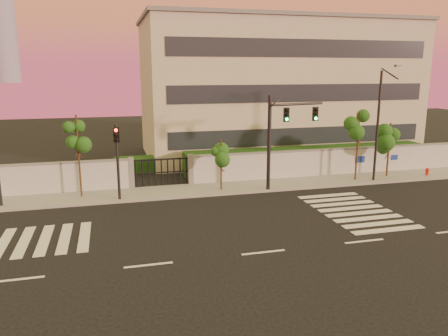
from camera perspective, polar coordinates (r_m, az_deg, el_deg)
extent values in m
plane|color=black|center=(19.60, 5.16, -10.93)|extent=(120.00, 120.00, 0.00)
cube|color=gray|center=(29.10, -1.87, -2.76)|extent=(60.00, 3.00, 0.15)
cube|color=#ACAEB4|center=(36.18, 20.54, 1.00)|extent=(31.00, 0.30, 2.00)
cube|color=slate|center=(35.99, 20.67, 2.66)|extent=(31.00, 0.36, 0.12)
cube|color=slate|center=(29.65, -12.00, -0.71)|extent=(0.35, 0.35, 2.20)
cube|color=slate|center=(30.08, -4.38, -0.27)|extent=(0.35, 0.35, 2.20)
cube|color=#11330F|center=(35.54, 10.93, 1.23)|extent=(20.00, 2.00, 1.80)
cube|color=#11330F|center=(34.76, -9.11, 0.54)|extent=(6.00, 1.50, 1.20)
cube|color=#BEB4A1|center=(41.76, 6.73, 10.11)|extent=(24.00, 12.00, 12.00)
cube|color=#262D38|center=(36.58, 10.03, 4.13)|extent=(22.00, 0.08, 1.40)
cube|color=#262D38|center=(36.23, 10.25, 9.61)|extent=(22.00, 0.08, 1.40)
cube|color=#262D38|center=(36.22, 10.47, 15.15)|extent=(22.00, 0.08, 1.40)
cube|color=slate|center=(41.94, 6.96, 18.47)|extent=(24.40, 12.40, 0.30)
cube|color=silver|center=(22.84, -26.91, -8.79)|extent=(0.50, 4.00, 0.02)
cube|color=silver|center=(22.66, -24.66, -8.73)|extent=(0.50, 4.00, 0.02)
cube|color=silver|center=(22.51, -22.39, -8.66)|extent=(0.50, 4.00, 0.02)
cube|color=silver|center=(22.39, -20.08, -8.57)|extent=(0.50, 4.00, 0.02)
cube|color=silver|center=(22.32, -17.76, -8.47)|extent=(0.50, 4.00, 0.02)
cube|color=silver|center=(23.56, 20.67, -7.56)|extent=(4.00, 0.50, 0.02)
cube|color=silver|center=(24.25, 19.45, -6.89)|extent=(4.00, 0.50, 0.02)
cube|color=silver|center=(24.95, 18.30, -6.25)|extent=(4.00, 0.50, 0.02)
cube|color=silver|center=(25.66, 17.21, -5.64)|extent=(4.00, 0.50, 0.02)
cube|color=silver|center=(26.39, 16.18, -5.07)|extent=(4.00, 0.50, 0.02)
cube|color=silver|center=(27.13, 15.21, -4.52)|extent=(4.00, 0.50, 0.02)
cube|color=silver|center=(27.87, 14.30, -4.01)|extent=(4.00, 0.50, 0.02)
cube|color=silver|center=(28.63, 13.43, -3.52)|extent=(4.00, 0.50, 0.02)
cube|color=silver|center=(18.96, -25.45, -13.02)|extent=(2.00, 0.15, 0.01)
cube|color=silver|center=(18.62, -9.82, -12.37)|extent=(2.00, 0.15, 0.01)
cube|color=silver|center=(19.60, 5.16, -10.91)|extent=(2.00, 0.15, 0.01)
cube|color=silver|center=(21.71, 17.83, -9.08)|extent=(2.00, 0.15, 0.01)
cylinder|color=#382314|center=(28.09, -18.43, 1.30)|extent=(0.11, 0.11, 5.19)
sphere|color=#1F4B15|center=(27.84, -18.65, 4.44)|extent=(1.03, 1.03, 1.03)
sphere|color=#1F4B15|center=(28.12, -17.85, 2.97)|extent=(0.79, 0.79, 0.79)
sphere|color=#1F4B15|center=(27.80, -19.17, 3.31)|extent=(0.75, 0.75, 0.75)
cylinder|color=#382314|center=(28.32, -0.38, 0.28)|extent=(0.11, 0.11, 3.49)
sphere|color=#1F4B15|center=(28.11, -0.38, 2.37)|extent=(0.97, 0.97, 0.97)
sphere|color=#1F4B15|center=(28.45, 0.13, 1.42)|extent=(0.74, 0.74, 0.74)
sphere|color=#1F4B15|center=(27.99, -0.84, 1.59)|extent=(0.71, 0.71, 0.71)
cylinder|color=#382314|center=(32.23, 17.01, 2.59)|extent=(0.13, 0.13, 4.96)
sphere|color=#1F4B15|center=(32.01, 17.18, 5.21)|extent=(1.20, 1.20, 1.20)
sphere|color=#1F4B15|center=(32.50, 17.47, 3.97)|extent=(0.92, 0.92, 0.92)
sphere|color=#1F4B15|center=(31.77, 16.77, 4.28)|extent=(0.87, 0.87, 0.87)
cylinder|color=#382314|center=(34.19, 20.69, 2.12)|extent=(0.13, 0.13, 4.07)
sphere|color=#1F4B15|center=(34.00, 20.85, 4.14)|extent=(1.22, 1.22, 1.22)
sphere|color=#1F4B15|center=(34.49, 21.08, 3.21)|extent=(0.93, 0.93, 0.93)
sphere|color=#1F4B15|center=(33.73, 20.49, 3.41)|extent=(0.89, 0.89, 0.89)
cylinder|color=black|center=(28.29, 5.90, 3.10)|extent=(0.24, 0.24, 6.29)
cylinder|color=black|center=(28.72, 9.65, 8.23)|extent=(3.80, 0.97, 0.16)
cube|color=black|center=(28.41, 8.14, 6.90)|extent=(0.36, 0.18, 0.91)
sphere|color=#0CF259|center=(28.34, 8.21, 6.30)|extent=(0.20, 0.20, 0.20)
cube|color=black|center=(29.26, 11.84, 6.92)|extent=(0.36, 0.18, 0.91)
sphere|color=#0CF259|center=(29.19, 11.91, 6.34)|extent=(0.20, 0.20, 0.20)
cylinder|color=black|center=(26.86, -13.70, 0.59)|extent=(0.17, 0.17, 4.74)
cube|color=black|center=(26.51, -13.90, 4.24)|extent=(0.37, 0.19, 0.95)
sphere|color=red|center=(26.36, -13.93, 4.84)|extent=(0.21, 0.21, 0.21)
cylinder|color=black|center=(32.25, 19.40, 4.98)|extent=(0.18, 0.18, 7.79)
cylinder|color=black|center=(31.29, 20.82, 11.47)|extent=(0.10, 1.86, 0.76)
cube|color=#3F3F44|center=(30.58, 21.85, 12.29)|extent=(0.49, 0.24, 0.15)
cylinder|color=red|center=(35.92, 24.98, -0.71)|extent=(0.21, 0.21, 0.48)
cylinder|color=red|center=(35.86, 25.02, -0.26)|extent=(0.27, 0.27, 0.10)
sphere|color=red|center=(35.84, 25.04, -0.10)|extent=(0.17, 0.17, 0.17)
cylinder|color=red|center=(35.90, 24.99, -0.56)|extent=(0.28, 0.16, 0.10)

